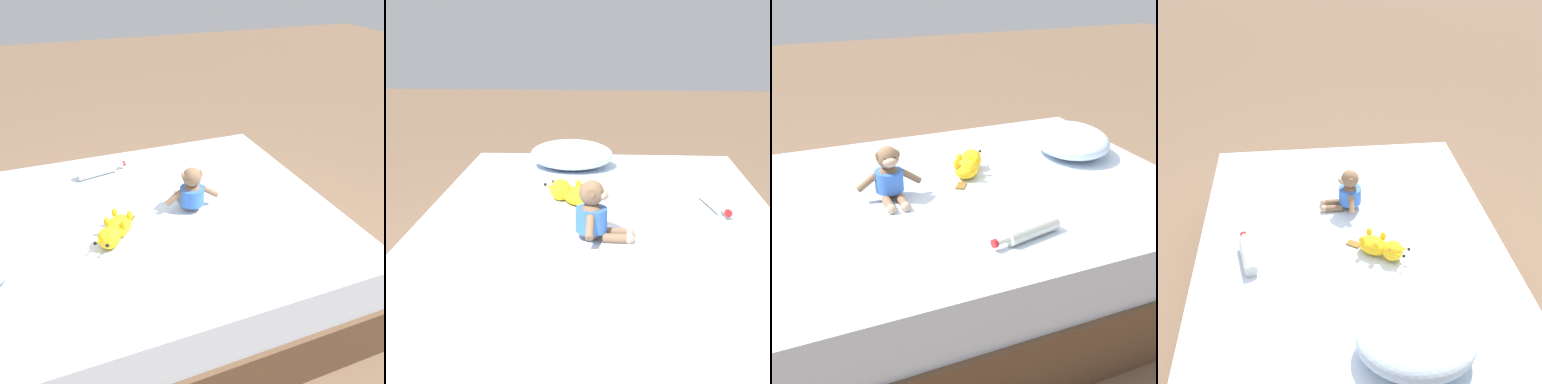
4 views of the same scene
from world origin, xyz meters
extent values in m
plane|color=brown|center=(0.00, 0.00, 0.00)|extent=(16.00, 16.00, 0.00)
cube|color=brown|center=(0.00, 0.00, 0.15)|extent=(1.56, 2.07, 0.30)
cube|color=silver|center=(0.00, 0.00, 0.42)|extent=(1.51, 2.01, 0.23)
ellipsoid|color=brown|center=(-0.03, -0.31, 0.61)|extent=(0.10, 0.11, 0.15)
cylinder|color=blue|center=(-0.03, -0.31, 0.61)|extent=(0.12, 0.12, 0.09)
sphere|color=brown|center=(-0.03, -0.31, 0.72)|extent=(0.10, 0.10, 0.10)
ellipsoid|color=tan|center=(0.01, -0.31, 0.71)|extent=(0.05, 0.06, 0.04)
sphere|color=black|center=(0.01, -0.29, 0.73)|extent=(0.01, 0.01, 0.01)
sphere|color=black|center=(0.01, -0.33, 0.73)|extent=(0.01, 0.01, 0.01)
cylinder|color=brown|center=(-0.03, -0.26, 0.73)|extent=(0.03, 0.01, 0.03)
cylinder|color=brown|center=(-0.03, -0.36, 0.73)|extent=(0.03, 0.01, 0.03)
cylinder|color=brown|center=(-0.03, -0.21, 0.62)|extent=(0.03, 0.10, 0.08)
cylinder|color=brown|center=(-0.03, -0.41, 0.62)|extent=(0.03, 0.10, 0.08)
cylinder|color=brown|center=(0.07, -0.28, 0.55)|extent=(0.10, 0.04, 0.04)
cylinder|color=brown|center=(0.07, -0.34, 0.55)|extent=(0.10, 0.04, 0.04)
sphere|color=tan|center=(0.12, -0.28, 0.55)|extent=(0.04, 0.04, 0.04)
sphere|color=tan|center=(0.12, -0.34, 0.55)|extent=(0.04, 0.04, 0.04)
ellipsoid|color=yellow|center=(-0.10, 0.08, 0.57)|extent=(0.19, 0.18, 0.08)
sphere|color=yellow|center=(-0.18, 0.14, 0.58)|extent=(0.10, 0.10, 0.10)
cone|color=yellow|center=(-0.23, 0.14, 0.59)|extent=(0.07, 0.06, 0.05)
sphere|color=black|center=(-0.26, 0.16, 0.60)|extent=(0.02, 0.02, 0.02)
cone|color=yellow|center=(-0.20, 0.19, 0.59)|extent=(0.07, 0.06, 0.05)
sphere|color=black|center=(-0.22, 0.20, 0.60)|extent=(0.02, 0.02, 0.02)
sphere|color=red|center=(-0.20, 0.11, 0.61)|extent=(0.02, 0.02, 0.02)
sphere|color=red|center=(-0.17, 0.16, 0.61)|extent=(0.02, 0.02, 0.02)
ellipsoid|color=yellow|center=(-0.15, 0.06, 0.61)|extent=(0.04, 0.04, 0.05)
ellipsoid|color=yellow|center=(-0.10, 0.13, 0.61)|extent=(0.04, 0.04, 0.05)
ellipsoid|color=yellow|center=(-0.09, 0.02, 0.61)|extent=(0.04, 0.04, 0.05)
ellipsoid|color=yellow|center=(-0.04, 0.08, 0.61)|extent=(0.04, 0.04, 0.05)
cube|color=brown|center=(-0.01, 0.01, 0.54)|extent=(0.08, 0.07, 0.01)
cylinder|color=#B7BCB2|center=(0.50, 0.09, 0.56)|extent=(0.11, 0.23, 0.06)
cylinder|color=#B7BCB2|center=(0.53, -0.05, 0.56)|extent=(0.04, 0.06, 0.03)
cylinder|color=red|center=(0.53, -0.08, 0.56)|extent=(0.03, 0.02, 0.03)
camera|label=1|loc=(-1.59, 0.29, 1.64)|focal=36.83mm
camera|label=2|loc=(0.03, -2.22, 1.35)|focal=50.59mm
camera|label=3|loc=(1.86, -0.76, 1.48)|focal=46.34mm
camera|label=4|loc=(0.21, 1.92, 2.12)|focal=46.43mm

